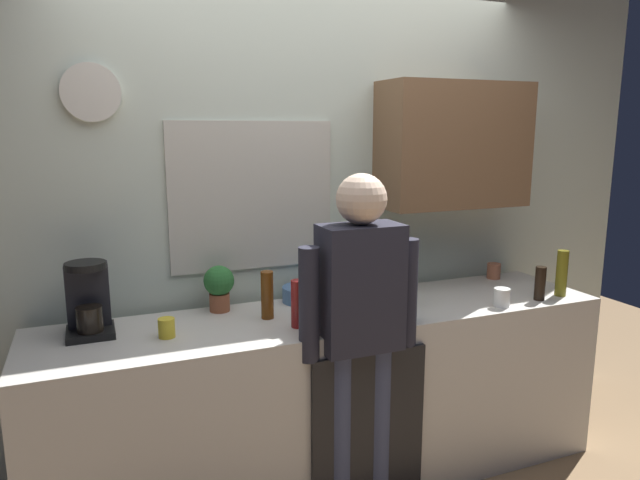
# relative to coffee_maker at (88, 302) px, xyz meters

# --- Properties ---
(kitchen_counter) EXTENTS (2.84, 0.64, 0.89)m
(kitchen_counter) POSITION_rel_coffee_maker_xyz_m (1.11, -0.14, -0.59)
(kitchen_counter) COLOR beige
(kitchen_counter) RESTS_ON ground_plane
(dishwasher_panel) EXTENTS (0.56, 0.02, 0.80)m
(dishwasher_panel) POSITION_rel_coffee_maker_xyz_m (1.15, -0.47, -0.64)
(dishwasher_panel) COLOR black
(dishwasher_panel) RESTS_ON ground_plane
(back_wall_assembly) EXTENTS (4.44, 0.42, 2.60)m
(back_wall_assembly) POSITION_rel_coffee_maker_xyz_m (1.21, 0.26, 0.32)
(back_wall_assembly) COLOR silver
(back_wall_assembly) RESTS_ON ground_plane
(coffee_maker) EXTENTS (0.20, 0.20, 0.33)m
(coffee_maker) POSITION_rel_coffee_maker_xyz_m (0.00, 0.00, 0.00)
(coffee_maker) COLOR black
(coffee_maker) RESTS_ON kitchen_counter
(bottle_dark_sauce) EXTENTS (0.06, 0.06, 0.18)m
(bottle_dark_sauce) POSITION_rel_coffee_maker_xyz_m (2.20, -0.35, -0.06)
(bottle_dark_sauce) COLOR black
(bottle_dark_sauce) RESTS_ON kitchen_counter
(bottle_olive_oil) EXTENTS (0.06, 0.06, 0.25)m
(bottle_olive_oil) POSITION_rel_coffee_maker_xyz_m (2.37, -0.33, -0.02)
(bottle_olive_oil) COLOR olive
(bottle_olive_oil) RESTS_ON kitchen_counter
(bottle_red_vinegar) EXTENTS (0.06, 0.06, 0.22)m
(bottle_red_vinegar) POSITION_rel_coffee_maker_xyz_m (0.88, -0.26, -0.04)
(bottle_red_vinegar) COLOR maroon
(bottle_red_vinegar) RESTS_ON kitchen_counter
(bottle_amber_beer) EXTENTS (0.06, 0.06, 0.23)m
(bottle_amber_beer) POSITION_rel_coffee_maker_xyz_m (0.79, -0.09, -0.03)
(bottle_amber_beer) COLOR brown
(bottle_amber_beer) RESTS_ON kitchen_counter
(bottle_clear_soda) EXTENTS (0.09, 0.09, 0.28)m
(bottle_clear_soda) POSITION_rel_coffee_maker_xyz_m (1.52, 0.08, -0.01)
(bottle_clear_soda) COLOR #2D8C33
(bottle_clear_soda) RESTS_ON kitchen_counter
(bottle_green_wine) EXTENTS (0.07, 0.07, 0.30)m
(bottle_green_wine) POSITION_rel_coffee_maker_xyz_m (1.47, -0.16, 0.00)
(bottle_green_wine) COLOR #195923
(bottle_green_wine) RESTS_ON kitchen_counter
(cup_yellow_cup) EXTENTS (0.07, 0.07, 0.08)m
(cup_yellow_cup) POSITION_rel_coffee_maker_xyz_m (0.31, -0.17, -0.10)
(cup_yellow_cup) COLOR yellow
(cup_yellow_cup) RESTS_ON kitchen_counter
(cup_white_mug) EXTENTS (0.08, 0.08, 0.09)m
(cup_white_mug) POSITION_rel_coffee_maker_xyz_m (1.94, -0.37, -0.10)
(cup_white_mug) COLOR white
(cup_white_mug) RESTS_ON kitchen_counter
(cup_terracotta_mug) EXTENTS (0.08, 0.08, 0.09)m
(cup_terracotta_mug) POSITION_rel_coffee_maker_xyz_m (2.27, 0.10, -0.10)
(cup_terracotta_mug) COLOR #B26647
(cup_terracotta_mug) RESTS_ON kitchen_counter
(mixing_bowl) EXTENTS (0.22, 0.22, 0.08)m
(mixing_bowl) POSITION_rel_coffee_maker_xyz_m (1.04, 0.10, -0.11)
(mixing_bowl) COLOR #4C72A5
(mixing_bowl) RESTS_ON kitchen_counter
(potted_plant) EXTENTS (0.15, 0.15, 0.23)m
(potted_plant) POSITION_rel_coffee_maker_xyz_m (0.60, 0.10, -0.01)
(potted_plant) COLOR #9E5638
(potted_plant) RESTS_ON kitchen_counter
(dish_soap) EXTENTS (0.06, 0.06, 0.18)m
(dish_soap) POSITION_rel_coffee_maker_xyz_m (1.41, -0.37, -0.07)
(dish_soap) COLOR blue
(dish_soap) RESTS_ON kitchen_counter
(storage_canister) EXTENTS (0.14, 0.14, 0.17)m
(storage_canister) POSITION_rel_coffee_maker_xyz_m (1.19, -0.28, -0.06)
(storage_canister) COLOR silver
(storage_canister) RESTS_ON kitchen_counter
(person_at_sink) EXTENTS (0.57, 0.22, 1.60)m
(person_at_sink) POSITION_rel_coffee_maker_xyz_m (1.11, -0.44, -0.09)
(person_at_sink) COLOR #3F4766
(person_at_sink) RESTS_ON ground_plane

